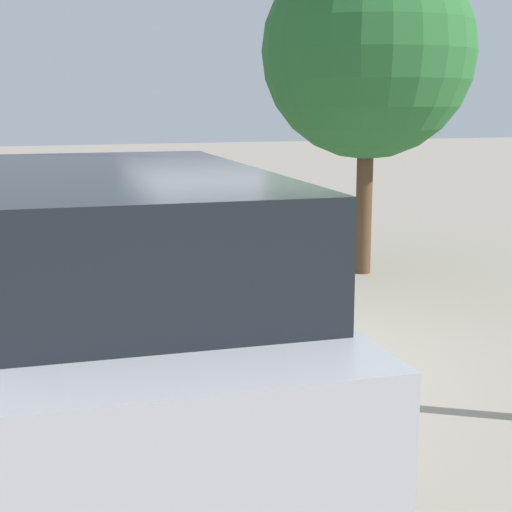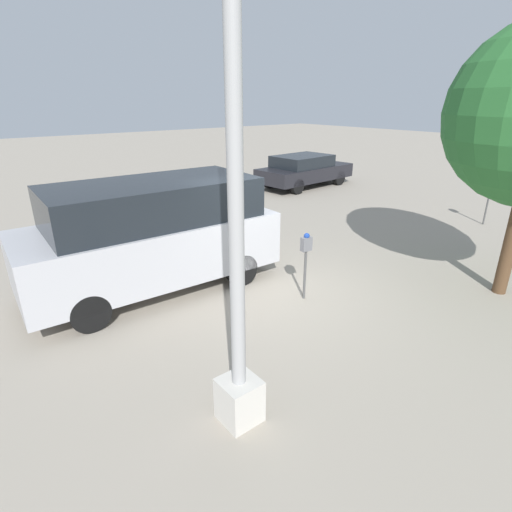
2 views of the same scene
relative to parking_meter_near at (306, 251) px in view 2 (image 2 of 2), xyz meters
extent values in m
plane|color=gray|center=(0.17, -0.61, -0.97)|extent=(80.00, 80.00, 0.00)
cylinder|color=#4C4C4C|center=(0.00, 0.00, -0.48)|extent=(0.05, 0.05, 0.98)
cube|color=slate|center=(0.00, 0.00, 0.14)|extent=(0.21, 0.13, 0.26)
sphere|color=navy|center=(0.00, 0.00, 0.29)|extent=(0.11, 0.11, 0.11)
cylinder|color=#4C4C4C|center=(-7.68, -0.03, -0.40)|extent=(0.05, 0.05, 1.13)
cube|color=slate|center=(-7.68, -0.03, 0.29)|extent=(0.21, 0.13, 0.26)
sphere|color=#14662D|center=(-7.68, -0.03, 0.44)|extent=(0.11, 0.11, 0.11)
cube|color=beige|center=(2.79, 1.72, -0.69)|extent=(0.44, 0.44, 0.55)
cylinder|color=#9E9E9E|center=(2.79, 1.72, 2.47)|extent=(0.16, 0.16, 5.78)
cube|color=#B2B2B7|center=(2.01, -2.21, -0.11)|extent=(4.88, 2.23, 1.06)
cube|color=black|center=(1.89, -2.20, 0.79)|extent=(3.92, 2.02, 0.75)
cube|color=orange|center=(4.38, -1.65, -0.49)|extent=(0.09, 0.12, 0.20)
cylinder|color=black|center=(3.53, -1.38, -0.64)|extent=(0.67, 0.27, 0.66)
cylinder|color=black|center=(3.46, -3.16, -0.64)|extent=(0.67, 0.27, 0.66)
cylinder|color=black|center=(0.56, -1.26, -0.64)|extent=(0.67, 0.27, 0.66)
cylinder|color=black|center=(0.48, -3.03, -0.64)|extent=(0.67, 0.27, 0.66)
cube|color=black|center=(-7.41, -7.39, -0.38)|extent=(4.46, 2.05, 0.56)
cube|color=black|center=(-7.20, -7.38, 0.13)|extent=(2.50, 1.79, 0.47)
cube|color=orange|center=(-9.51, -8.10, -0.51)|extent=(0.09, 0.12, 0.20)
cylinder|color=black|center=(-8.72, -8.26, -0.66)|extent=(0.63, 0.25, 0.61)
cylinder|color=black|center=(-8.81, -6.69, -0.66)|extent=(0.63, 0.25, 0.61)
cylinder|color=black|center=(-6.02, -8.09, -0.66)|extent=(0.63, 0.25, 0.61)
cylinder|color=black|center=(-6.11, -6.52, -0.66)|extent=(0.63, 0.25, 0.61)
cylinder|color=#513823|center=(-3.21, 2.22, 0.14)|extent=(0.25, 0.25, 2.22)
camera|label=1|loc=(7.46, -3.13, 1.66)|focal=55.00mm
camera|label=2|loc=(4.96, 4.76, 2.60)|focal=28.00mm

